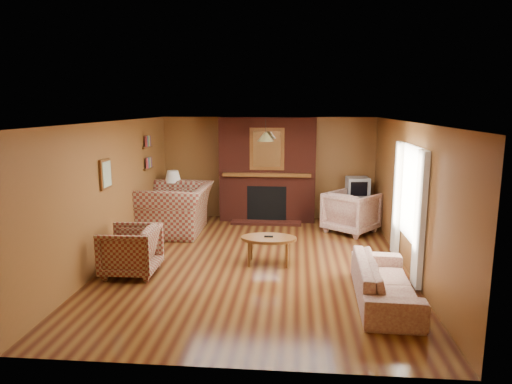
# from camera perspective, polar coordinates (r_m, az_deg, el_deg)

# --- Properties ---
(floor) EXTENTS (6.50, 6.50, 0.00)m
(floor) POSITION_cam_1_polar(r_m,az_deg,el_deg) (7.96, 0.04, -8.76)
(floor) COLOR #421C0E
(floor) RESTS_ON ground
(ceiling) EXTENTS (6.50, 6.50, 0.00)m
(ceiling) POSITION_cam_1_polar(r_m,az_deg,el_deg) (7.51, 0.04, 8.77)
(ceiling) COLOR white
(ceiling) RESTS_ON wall_back
(wall_back) EXTENTS (6.50, 0.00, 6.50)m
(wall_back) POSITION_cam_1_polar(r_m,az_deg,el_deg) (10.85, 1.53, 3.00)
(wall_back) COLOR brown
(wall_back) RESTS_ON floor
(wall_front) EXTENTS (6.50, 0.00, 6.50)m
(wall_front) POSITION_cam_1_polar(r_m,az_deg,el_deg) (4.52, -3.58, -8.10)
(wall_front) COLOR brown
(wall_front) RESTS_ON floor
(wall_left) EXTENTS (0.00, 6.50, 6.50)m
(wall_left) POSITION_cam_1_polar(r_m,az_deg,el_deg) (8.25, -17.54, 0.04)
(wall_left) COLOR brown
(wall_left) RESTS_ON floor
(wall_right) EXTENTS (0.00, 6.50, 6.50)m
(wall_right) POSITION_cam_1_polar(r_m,az_deg,el_deg) (7.84, 18.56, -0.55)
(wall_right) COLOR brown
(wall_right) RESTS_ON floor
(fireplace) EXTENTS (2.20, 0.82, 2.40)m
(fireplace) POSITION_cam_1_polar(r_m,az_deg,el_deg) (10.59, 1.45, 2.71)
(fireplace) COLOR #491810
(fireplace) RESTS_ON floor
(window_right) EXTENTS (0.10, 1.85, 2.00)m
(window_right) POSITION_cam_1_polar(r_m,az_deg,el_deg) (7.65, 18.52, -1.37)
(window_right) COLOR beige
(window_right) RESTS_ON wall_right
(bookshelf) EXTENTS (0.09, 0.55, 0.71)m
(bookshelf) POSITION_cam_1_polar(r_m,az_deg,el_deg) (9.93, -13.21, 4.71)
(bookshelf) COLOR brown
(bookshelf) RESTS_ON wall_left
(botanical_print) EXTENTS (0.05, 0.40, 0.50)m
(botanical_print) POSITION_cam_1_polar(r_m,az_deg,el_deg) (7.90, -18.28, 2.13)
(botanical_print) COLOR brown
(botanical_print) RESTS_ON wall_left
(pendant_light) EXTENTS (0.36, 0.36, 0.48)m
(pendant_light) POSITION_cam_1_polar(r_m,az_deg,el_deg) (9.82, 1.21, 6.89)
(pendant_light) COLOR black
(pendant_light) RESTS_ON ceiling
(plaid_loveseat) EXTENTS (1.40, 1.59, 1.02)m
(plaid_loveseat) POSITION_cam_1_polar(r_m,az_deg,el_deg) (9.79, -9.92, -2.09)
(plaid_loveseat) COLOR maroon
(plaid_loveseat) RESTS_ON floor
(plaid_armchair) EXTENTS (0.87, 0.85, 0.78)m
(plaid_armchair) POSITION_cam_1_polar(r_m,az_deg,el_deg) (7.58, -15.42, -7.07)
(plaid_armchair) COLOR maroon
(plaid_armchair) RESTS_ON floor
(floral_sofa) EXTENTS (0.83, 1.96, 0.56)m
(floral_sofa) POSITION_cam_1_polar(r_m,az_deg,el_deg) (6.62, 15.81, -10.71)
(floral_sofa) COLOR beige
(floral_sofa) RESTS_ON floor
(floral_armchair) EXTENTS (1.33, 1.34, 0.88)m
(floral_armchair) POSITION_cam_1_polar(r_m,az_deg,el_deg) (9.89, 11.83, -2.47)
(floral_armchair) COLOR beige
(floral_armchair) RESTS_ON floor
(coffee_table) EXTENTS (0.94, 0.58, 0.49)m
(coffee_table) POSITION_cam_1_polar(r_m,az_deg,el_deg) (7.77, 1.59, -6.04)
(coffee_table) COLOR brown
(coffee_table) RESTS_ON floor
(side_table) EXTENTS (0.50, 0.50, 0.61)m
(side_table) POSITION_cam_1_polar(r_m,az_deg,el_deg) (10.57, -10.21, -2.30)
(side_table) COLOR brown
(side_table) RESTS_ON floor
(table_lamp) EXTENTS (0.37, 0.37, 0.61)m
(table_lamp) POSITION_cam_1_polar(r_m,az_deg,el_deg) (10.44, -10.33, 1.17)
(table_lamp) COLOR white
(table_lamp) RESTS_ON side_table
(tv_stand) EXTENTS (0.61, 0.56, 0.63)m
(tv_stand) POSITION_cam_1_polar(r_m,az_deg,el_deg) (10.63, 12.46, -2.24)
(tv_stand) COLOR black
(tv_stand) RESTS_ON floor
(crt_tv) EXTENTS (0.52, 0.52, 0.44)m
(crt_tv) POSITION_cam_1_polar(r_m,az_deg,el_deg) (10.52, 12.58, 0.61)
(crt_tv) COLOR #9EA1A6
(crt_tv) RESTS_ON tv_stand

